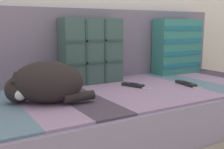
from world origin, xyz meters
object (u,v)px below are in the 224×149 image
object	(u,v)px
throw_pillow_striped	(177,46)
game_remote_far	(134,85)
game_remote_near	(187,84)
couch	(122,123)
sleeping_cat	(44,84)
throw_pillow_quilted	(91,51)

from	to	relation	value
throw_pillow_striped	game_remote_far	size ratio (longest dim) A/B	2.09
game_remote_near	game_remote_far	size ratio (longest dim) A/B	1.12
couch	throw_pillow_striped	world-z (taller)	throw_pillow_striped
sleeping_cat	game_remote_near	size ratio (longest dim) A/B	1.77
couch	throw_pillow_quilted	size ratio (longest dim) A/B	5.17
throw_pillow_quilted	sleeping_cat	size ratio (longest dim) A/B	1.06
sleeping_cat	game_remote_near	xyz separation A→B (m)	(0.83, -0.06, -0.08)
throw_pillow_quilted	couch	bearing A→B (deg)	-72.86
throw_pillow_quilted	sleeping_cat	distance (m)	0.50
throw_pillow_striped	couch	bearing A→B (deg)	-159.67
throw_pillow_striped	game_remote_near	distance (m)	0.48
couch	sleeping_cat	distance (m)	0.55
game_remote_far	throw_pillow_quilted	bearing A→B (deg)	123.48
throw_pillow_quilted	game_remote_near	distance (m)	0.60
couch	game_remote_far	size ratio (longest dim) A/B	10.80
couch	game_remote_far	xyz separation A→B (m)	(0.08, -0.00, 0.21)
couch	throw_pillow_striped	xyz separation A→B (m)	(0.62, 0.23, 0.39)
game_remote_near	throw_pillow_striped	bearing A→B (deg)	54.59
couch	throw_pillow_striped	size ratio (longest dim) A/B	5.16
sleeping_cat	game_remote_near	bearing A→B (deg)	-3.80
throw_pillow_striped	sleeping_cat	world-z (taller)	throw_pillow_striped
throw_pillow_striped	game_remote_far	distance (m)	0.62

